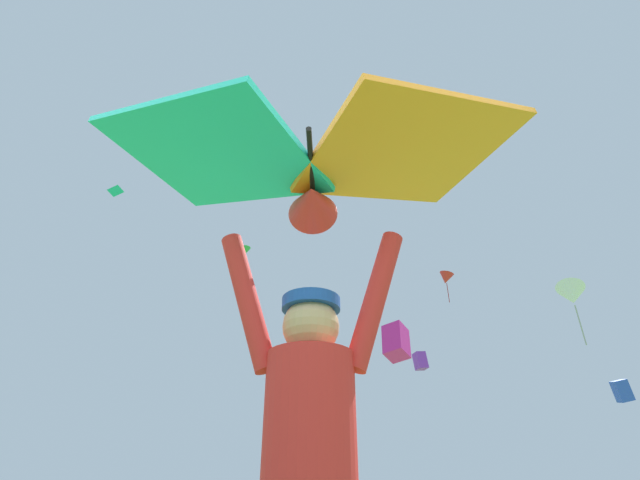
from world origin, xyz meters
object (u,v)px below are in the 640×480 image
(distant_kite_teal_far_center, at_px, (115,191))
(distant_kite_magenta_low_left, at_px, (396,342))
(distant_kite_red_overhead_distant, at_px, (446,278))
(distant_kite_blue_high_left, at_px, (622,391))
(held_stunt_kite, at_px, (312,164))
(distant_kite_black_high_right, at_px, (451,147))
(distant_kite_green_mid_right, at_px, (245,251))
(marker_flag, at_px, (291,441))
(distant_kite_purple_mid_left, at_px, (420,361))
(distant_kite_white_low_right, at_px, (572,295))

(distant_kite_teal_far_center, distance_m, distant_kite_magenta_low_left, 13.24)
(distant_kite_red_overhead_distant, bearing_deg, distant_kite_blue_high_left, -86.04)
(held_stunt_kite, height_order, distant_kite_black_high_right, distant_kite_black_high_right)
(distant_kite_teal_far_center, relative_size, distant_kite_magenta_low_left, 0.47)
(distant_kite_green_mid_right, distance_m, distant_kite_blue_high_left, 30.48)
(distant_kite_green_mid_right, bearing_deg, distant_kite_magenta_low_left, -62.99)
(held_stunt_kite, relative_size, marker_flag, 0.99)
(distant_kite_purple_mid_left, height_order, distant_kite_magenta_low_left, distant_kite_purple_mid_left)
(distant_kite_blue_high_left, distance_m, distant_kite_white_low_right, 5.84)
(marker_flag, bearing_deg, distant_kite_teal_far_center, 133.49)
(held_stunt_kite, bearing_deg, distant_kite_white_low_right, 57.04)
(distant_kite_magenta_low_left, height_order, marker_flag, distant_kite_magenta_low_left)
(distant_kite_purple_mid_left, bearing_deg, distant_kite_blue_high_left, -66.75)
(held_stunt_kite, relative_size, distant_kite_magenta_low_left, 1.35)
(distant_kite_purple_mid_left, xyz_separation_m, distant_kite_white_low_right, (1.66, -15.96, -2.56))
(distant_kite_teal_far_center, bearing_deg, held_stunt_kite, -58.36)
(distant_kite_teal_far_center, bearing_deg, distant_kite_black_high_right, -0.16)
(distant_kite_teal_far_center, relative_size, distant_kite_blue_high_left, 0.78)
(distant_kite_green_mid_right, height_order, distant_kite_blue_high_left, distant_kite_green_mid_right)
(distant_kite_white_low_right, xyz_separation_m, marker_flag, (-8.04, -6.13, -4.90))
(distant_kite_blue_high_left, bearing_deg, distant_kite_green_mid_right, 134.05)
(distant_kite_magenta_low_left, height_order, distant_kite_red_overhead_distant, distant_kite_red_overhead_distant)
(distant_kite_white_low_right, height_order, distant_kite_black_high_right, distant_kite_black_high_right)
(distant_kite_teal_far_center, xyz_separation_m, distant_kite_white_low_right, (16.48, -2.76, -6.16))
(distant_kite_red_overhead_distant, xyz_separation_m, marker_flag, (-10.18, -27.22, -15.61))
(distant_kite_black_high_right, bearing_deg, distant_kite_magenta_low_left, 158.91)
(distant_kite_white_low_right, bearing_deg, distant_kite_black_high_right, 124.67)
(distant_kite_green_mid_right, height_order, distant_kite_black_high_right, distant_kite_green_mid_right)
(held_stunt_kite, xyz_separation_m, marker_flag, (-0.46, 5.55, -0.49))
(distant_kite_magenta_low_left, distance_m, distant_kite_black_high_right, 9.12)
(distant_kite_black_high_right, bearing_deg, held_stunt_kite, -111.56)
(distant_kite_purple_mid_left, height_order, distant_kite_red_overhead_distant, distant_kite_red_overhead_distant)
(distant_kite_green_mid_right, relative_size, distant_kite_white_low_right, 0.92)
(held_stunt_kite, bearing_deg, distant_kite_green_mid_right, 101.50)
(distant_kite_white_low_right, relative_size, marker_flag, 1.02)
(distant_kite_white_low_right, bearing_deg, distant_kite_red_overhead_distant, 84.21)
(distant_kite_red_overhead_distant, bearing_deg, held_stunt_kite, -106.51)
(held_stunt_kite, xyz_separation_m, distant_kite_green_mid_right, (-7.05, 34.65, 18.82))
(distant_kite_green_mid_right, bearing_deg, distant_kite_blue_high_left, -45.95)
(distant_kite_magenta_low_left, relative_size, distant_kite_white_low_right, 0.72)
(distant_kite_teal_far_center, height_order, distant_kite_black_high_right, distant_kite_black_high_right)
(distant_kite_teal_far_center, distance_m, distant_kite_white_low_right, 17.81)
(distant_kite_teal_far_center, bearing_deg, marker_flag, -46.51)
(distant_kite_green_mid_right, relative_size, distant_kite_blue_high_left, 2.11)
(held_stunt_kite, bearing_deg, distant_kite_blue_high_left, 56.03)
(distant_kite_green_mid_right, distance_m, distant_kite_red_overhead_distant, 17.27)
(distant_kite_magenta_low_left, bearing_deg, distant_kite_red_overhead_distant, 67.75)
(distant_kite_purple_mid_left, bearing_deg, distant_kite_teal_far_center, -138.31)
(distant_kite_blue_high_left, bearing_deg, distant_kite_purple_mid_left, 113.25)
(distant_kite_teal_far_center, bearing_deg, distant_kite_green_mid_right, 84.77)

